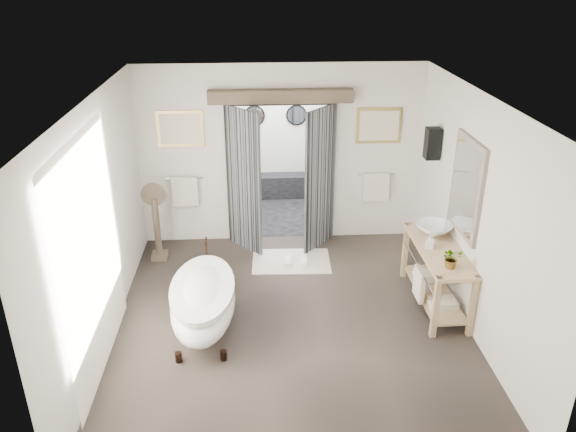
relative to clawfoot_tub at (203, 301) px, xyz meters
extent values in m
plane|color=#473E36|center=(1.10, 0.06, -0.42)|extent=(5.00, 5.00, 0.00)
cube|color=silver|center=(1.10, -2.44, 1.03)|extent=(4.50, 0.02, 2.90)
cube|color=silver|center=(-1.15, 0.06, 1.03)|extent=(0.02, 5.00, 2.90)
cube|color=silver|center=(3.35, 0.06, 1.03)|extent=(0.02, 5.00, 2.90)
cube|color=silver|center=(-0.43, 2.56, 1.03)|extent=(1.45, 0.02, 2.90)
cube|color=silver|center=(2.62, 2.56, 1.03)|extent=(1.45, 0.02, 2.90)
cube|color=silver|center=(1.10, 2.56, 2.18)|extent=(1.60, 0.02, 0.60)
cube|color=silver|center=(1.10, 0.06, 2.48)|extent=(4.50, 5.00, 0.02)
cube|color=white|center=(-1.10, -0.54, 0.93)|extent=(0.02, 2.20, 2.70)
cube|color=gray|center=(3.32, 0.41, 1.28)|extent=(0.05, 0.95, 1.25)
cube|color=silver|center=(3.29, 0.41, 1.28)|extent=(0.01, 0.80, 1.10)
cube|color=black|center=(3.23, 1.61, 1.48)|extent=(0.20, 0.20, 0.45)
sphere|color=#FFCC8C|center=(3.23, 1.61, 1.48)|extent=(0.10, 0.10, 0.10)
cube|color=black|center=(1.10, 3.56, -0.42)|extent=(2.20, 2.00, 0.01)
cube|color=silver|center=(1.10, 3.56, 2.08)|extent=(2.20, 2.00, 0.02)
cube|color=white|center=(1.10, 4.56, 0.83)|extent=(2.20, 0.02, 2.50)
cube|color=white|center=(0.00, 3.56, 0.83)|extent=(0.02, 2.00, 2.50)
cube|color=white|center=(2.20, 3.56, 0.83)|extent=(0.02, 2.00, 2.50)
cube|color=black|center=(1.10, 4.38, -0.20)|extent=(2.00, 0.35, 0.45)
cylinder|color=silver|center=(0.70, 4.53, 1.18)|extent=(0.40, 0.03, 0.40)
cylinder|color=silver|center=(1.50, 4.53, 1.18)|extent=(0.40, 0.03, 0.40)
cube|color=black|center=(0.30, 2.56, 0.73)|extent=(0.07, 0.10, 2.30)
cube|color=black|center=(1.90, 2.56, 0.73)|extent=(0.07, 0.10, 2.30)
cube|color=black|center=(1.10, 2.56, 1.88)|extent=(1.67, 0.10, 0.07)
cube|color=black|center=(0.50, 2.21, 0.73)|extent=(0.54, 0.64, 2.30)
cube|color=black|center=(1.70, 2.21, 0.73)|extent=(0.54, 0.64, 2.30)
cube|color=#4F4239|center=(1.10, 2.46, 2.00)|extent=(2.20, 0.20, 0.20)
cube|color=tan|center=(-0.45, 2.54, 1.50)|extent=(0.72, 0.03, 0.57)
cube|color=beige|center=(-0.45, 2.53, 1.50)|extent=(0.62, 0.01, 0.47)
cube|color=tan|center=(2.65, 2.54, 1.50)|extent=(0.72, 0.03, 0.57)
cube|color=beige|center=(2.65, 2.53, 1.50)|extent=(0.62, 0.01, 0.47)
cylinder|color=silver|center=(-0.45, 2.50, 0.70)|extent=(0.60, 0.02, 0.02)
cube|color=silver|center=(-0.45, 2.48, 0.48)|extent=(0.42, 0.08, 0.48)
cylinder|color=silver|center=(2.65, 2.50, 0.70)|extent=(0.60, 0.02, 0.02)
cube|color=silver|center=(2.65, 2.48, 0.48)|extent=(0.42, 0.08, 0.48)
cylinder|color=black|center=(-0.26, -0.63, -0.36)|extent=(0.08, 0.08, 0.13)
cylinder|color=black|center=(0.26, -0.63, -0.36)|extent=(0.08, 0.08, 0.13)
cylinder|color=black|center=(-0.26, 0.63, -0.36)|extent=(0.08, 0.08, 0.13)
cylinder|color=black|center=(0.26, 0.63, -0.36)|extent=(0.08, 0.08, 0.13)
ellipsoid|color=white|center=(0.00, 0.00, -0.02)|extent=(0.79, 1.78, 0.56)
cylinder|color=black|center=(0.00, 0.82, 0.33)|extent=(0.03, 0.03, 0.23)
cube|color=tan|center=(2.84, -0.33, 0.00)|extent=(0.07, 0.07, 0.85)
cube|color=tan|center=(3.30, -0.33, 0.00)|extent=(0.07, 0.07, 0.85)
cube|color=tan|center=(2.84, 1.15, 0.00)|extent=(0.07, 0.07, 0.85)
cube|color=tan|center=(3.30, 1.15, 0.00)|extent=(0.07, 0.07, 0.85)
cube|color=tan|center=(3.07, 0.41, 0.40)|extent=(0.55, 1.60, 0.05)
cube|color=tan|center=(3.07, 0.41, -0.26)|extent=(0.45, 1.50, 0.03)
cylinder|color=silver|center=(2.80, 0.41, 0.18)|extent=(0.02, 1.40, 0.02)
cube|color=silver|center=(2.80, 0.26, -0.02)|extent=(0.06, 0.34, 0.42)
cube|color=silver|center=(3.07, 0.06, -0.20)|extent=(0.35, 0.25, 0.10)
cube|color=silver|center=(3.07, 0.76, -0.20)|extent=(0.35, 0.25, 0.10)
cube|color=#4F4239|center=(-0.85, 1.93, -0.38)|extent=(0.24, 0.24, 0.09)
cylinder|color=#4F4239|center=(-0.85, 1.93, 0.13)|extent=(0.10, 0.10, 0.94)
cylinder|color=silver|center=(-0.85, 1.95, 0.66)|extent=(0.33, 0.02, 0.33)
cylinder|color=#4F4239|center=(-0.85, 1.94, 0.66)|extent=(0.37, 0.02, 0.37)
cube|color=beige|center=(1.21, 1.69, -0.42)|extent=(1.23, 0.84, 0.01)
cube|color=white|center=(1.16, 1.65, -0.38)|extent=(0.13, 0.28, 0.05)
cube|color=white|center=(1.41, 1.65, -0.38)|extent=(0.13, 0.28, 0.05)
imported|color=white|center=(3.10, 0.78, 0.51)|extent=(0.53, 0.53, 0.17)
imported|color=gray|center=(3.05, -0.11, 0.56)|extent=(0.25, 0.22, 0.27)
imported|color=gray|center=(2.94, 0.42, 0.53)|extent=(0.12, 0.12, 0.21)
imported|color=gray|center=(3.02, 1.08, 0.51)|extent=(0.14, 0.14, 0.17)
camera|label=1|loc=(0.69, -5.97, 3.84)|focal=35.00mm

